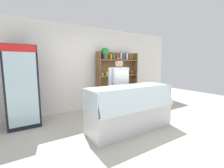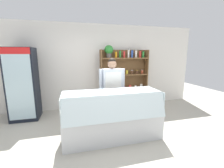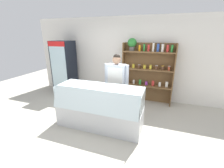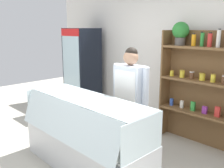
# 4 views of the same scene
# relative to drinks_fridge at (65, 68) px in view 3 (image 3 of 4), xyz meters

# --- Properties ---
(ground_plane) EXTENTS (12.00, 12.00, 0.00)m
(ground_plane) POSITION_rel_drinks_fridge_xyz_m (2.13, -1.65, -0.97)
(ground_plane) COLOR #B7B2A3
(back_wall) EXTENTS (6.80, 0.10, 2.70)m
(back_wall) POSITION_rel_drinks_fridge_xyz_m (2.13, 0.54, 0.38)
(back_wall) COLOR white
(back_wall) RESTS_ON ground
(drinks_fridge) EXTENTS (0.69, 0.63, 1.93)m
(drinks_fridge) POSITION_rel_drinks_fridge_xyz_m (0.00, 0.00, 0.00)
(drinks_fridge) COLOR black
(drinks_fridge) RESTS_ON ground
(shelving_unit) EXTENTS (1.57, 0.29, 2.04)m
(shelving_unit) POSITION_rel_drinks_fridge_xyz_m (2.87, 0.25, 0.19)
(shelving_unit) COLOR brown
(shelving_unit) RESTS_ON ground
(deli_display_case) EXTENTS (2.01, 0.80, 1.01)m
(deli_display_case) POSITION_rel_drinks_fridge_xyz_m (2.06, -1.54, -0.65)
(deli_display_case) COLOR silver
(deli_display_case) RESTS_ON ground
(shop_clerk) EXTENTS (0.66, 0.25, 1.67)m
(shop_clerk) POSITION_rel_drinks_fridge_xyz_m (2.25, -0.83, 0.03)
(shop_clerk) COLOR #2D2D38
(shop_clerk) RESTS_ON ground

